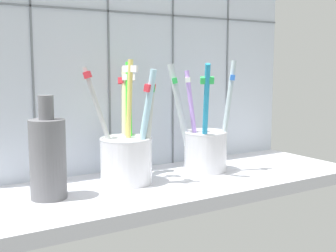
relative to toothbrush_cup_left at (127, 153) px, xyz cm
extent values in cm
cube|color=silver|center=(7.45, -2.65, -5.75)|extent=(64.00, 22.00, 2.00)
cube|color=silver|center=(7.45, 9.35, 15.75)|extent=(64.00, 2.00, 45.00)
cube|color=slate|center=(-11.75, 8.25, 15.75)|extent=(0.30, 0.20, 45.00)
cube|color=slate|center=(1.05, 8.25, 15.75)|extent=(0.30, 0.20, 45.00)
cube|color=slate|center=(13.85, 8.25, 15.75)|extent=(0.30, 0.20, 45.00)
cube|color=slate|center=(26.65, 8.25, 15.75)|extent=(0.30, 0.20, 45.00)
cube|color=slate|center=(7.45, 8.25, 22.36)|extent=(64.00, 0.20, 0.30)
cylinder|color=white|center=(-0.22, -0.18, -1.27)|extent=(8.00, 8.00, 6.95)
torus|color=silver|center=(-0.22, -0.18, 2.21)|extent=(8.10, 8.10, 0.50)
cylinder|color=#A5D4E9|center=(1.65, -2.47, 4.26)|extent=(3.19, 4.02, 17.40)
cube|color=#E5333F|center=(2.24, -3.33, 10.13)|extent=(2.53, 2.17, 1.24)
cylinder|color=silver|center=(-3.17, 1.53, 4.42)|extent=(5.58, 3.84, 17.75)
cube|color=#E5333F|center=(-5.10, 2.73, 12.02)|extent=(2.16, 2.57, 1.19)
cylinder|color=#DECB63|center=(0.85, 0.86, 5.01)|extent=(2.35, 1.86, 18.77)
cube|color=white|center=(1.36, 1.17, 12.91)|extent=(1.89, 2.48, 1.10)
cylinder|color=#BBC1BB|center=(2.35, -2.30, 3.32)|extent=(2.42, 1.48, 15.40)
cube|color=green|center=(2.92, -2.48, 10.06)|extent=(1.26, 2.00, 1.21)
cylinder|color=#36F632|center=(1.88, 2.79, 4.79)|extent=(3.48, 5.55, 18.51)
cube|color=white|center=(2.66, 4.29, 11.47)|extent=(2.28, 1.78, 1.12)
cylinder|color=#F9ECA7|center=(1.51, 3.48, 4.41)|extent=(3.55, 5.22, 17.77)
cube|color=#E5333F|center=(2.27, 4.84, 10.95)|extent=(2.47, 2.01, 1.17)
cylinder|color=silver|center=(15.12, -0.18, -1.37)|extent=(7.36, 7.36, 6.75)
torus|color=silver|center=(15.12, -0.18, 2.00)|extent=(7.49, 7.49, 0.50)
cylinder|color=silver|center=(11.40, 1.74, 4.66)|extent=(4.80, 3.24, 18.23)
cube|color=green|center=(10.29, 2.33, 10.90)|extent=(2.01, 2.64, 1.07)
cylinder|color=#C796F8|center=(13.28, 1.03, 4.12)|extent=(2.87, 2.47, 17.03)
cube|color=white|center=(12.57, 1.58, 11.00)|extent=(1.94, 2.11, 0.91)
cylinder|color=#2392C1|center=(12.65, -3.34, 4.66)|extent=(4.25, 6.26, 18.28)
cube|color=green|center=(11.59, -5.09, 11.12)|extent=(2.34, 1.97, 1.20)
cylinder|color=silver|center=(17.69, -2.80, 4.94)|extent=(2.97, 2.52, 18.67)
cube|color=blue|center=(18.28, -3.23, 11.44)|extent=(1.78, 1.99, 0.96)
cylinder|color=slate|center=(-13.03, -1.88, 0.72)|extent=(4.95, 4.95, 10.94)
cylinder|color=slate|center=(-13.03, -1.88, 7.84)|extent=(2.06, 2.06, 3.29)
camera|label=1|loc=(-31.54, -61.86, 13.44)|focal=48.44mm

